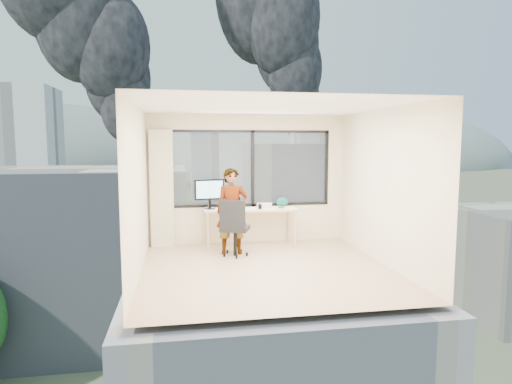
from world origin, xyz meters
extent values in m
cube|color=tan|center=(0.00, 0.00, 0.00)|extent=(4.00, 4.00, 0.01)
cube|color=white|center=(0.00, 0.00, 2.60)|extent=(4.00, 4.00, 0.01)
cube|color=beige|center=(0.00, -2.00, 1.30)|extent=(4.00, 0.01, 2.60)
cube|color=beige|center=(-2.00, 0.00, 1.30)|extent=(0.01, 4.00, 2.60)
cube|color=beige|center=(2.00, 0.00, 1.30)|extent=(0.01, 4.00, 2.60)
cube|color=beige|center=(-1.72, 1.88, 1.15)|extent=(0.45, 0.14, 2.30)
cube|color=beige|center=(0.00, 1.66, 0.38)|extent=(1.80, 0.60, 0.75)
imported|color=#2D2D33|center=(-0.43, 1.10, 0.79)|extent=(0.60, 0.41, 1.58)
cube|color=white|center=(0.33, 1.87, 0.79)|extent=(0.35, 0.31, 0.07)
cube|color=black|center=(0.61, 1.60, 0.76)|extent=(0.12, 0.07, 0.01)
cylinder|color=black|center=(0.18, 1.58, 0.80)|extent=(0.08, 0.08, 0.10)
ellipsoid|color=#0C4B3D|center=(0.69, 1.85, 0.84)|extent=(0.27, 0.18, 0.19)
cube|color=#515B3D|center=(0.00, 120.00, -14.00)|extent=(400.00, 400.00, 0.04)
cube|color=beige|center=(-9.00, 30.00, -7.00)|extent=(16.00, 12.00, 14.00)
cube|color=silver|center=(12.00, 38.00, -6.00)|extent=(14.00, 13.00, 16.00)
cube|color=silver|center=(-35.00, 95.00, 0.00)|extent=(14.00, 14.00, 28.00)
cube|color=silver|center=(8.00, 120.00, 1.00)|extent=(13.00, 13.00, 30.00)
cube|color=silver|center=(45.00, 140.00, -1.00)|extent=(15.00, 15.00, 26.00)
cube|color=silver|center=(-60.00, 150.00, -3.00)|extent=(16.00, 14.00, 22.00)
ellipsoid|color=slate|center=(-120.00, 320.00, -14.00)|extent=(288.00, 216.00, 90.00)
ellipsoid|color=slate|center=(100.00, 320.00, -14.00)|extent=(300.00, 220.00, 96.00)
camera|label=1|loc=(-1.34, -6.82, 2.03)|focal=30.73mm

